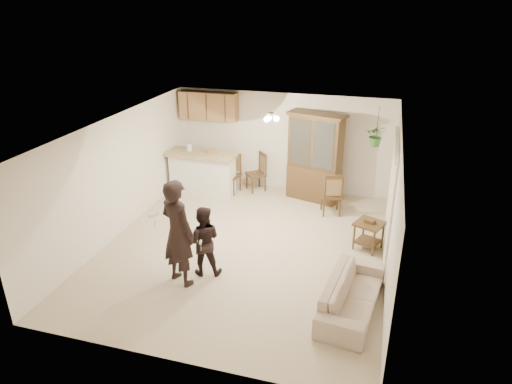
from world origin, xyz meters
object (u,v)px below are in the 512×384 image
(side_table, at_px, (368,235))
(adult, at_px, (178,237))
(child, at_px, (203,240))
(chair_hutch_left, at_px, (256,180))
(china_hutch, at_px, (315,158))
(chair_bar, at_px, (231,182))
(sofa, at_px, (353,290))
(chair_hutch_right, at_px, (331,202))

(side_table, bearing_deg, adult, -146.33)
(child, distance_m, side_table, 3.32)
(child, bearing_deg, chair_hutch_left, -103.36)
(china_hutch, height_order, chair_hutch_left, china_hutch)
(child, distance_m, chair_bar, 3.76)
(sofa, distance_m, child, 2.72)
(chair_bar, relative_size, chair_hutch_right, 0.99)
(side_table, distance_m, chair_hutch_left, 3.74)
(child, relative_size, chair_hutch_right, 1.31)
(sofa, height_order, child, child)
(child, height_order, side_table, child)
(child, relative_size, china_hutch, 0.62)
(china_hutch, distance_m, chair_bar, 2.26)
(side_table, height_order, chair_hutch_left, chair_hutch_left)
(chair_hutch_right, bearing_deg, chair_hutch_left, -38.73)
(adult, height_order, china_hutch, china_hutch)
(side_table, bearing_deg, china_hutch, 124.30)
(adult, xyz_separation_m, child, (0.30, 0.37, -0.22))
(child, relative_size, chair_hutch_left, 1.36)
(sofa, distance_m, side_table, 2.06)
(sofa, bearing_deg, side_table, 3.46)
(adult, bearing_deg, chair_hutch_left, -67.58)
(chair_hutch_right, bearing_deg, side_table, 106.99)
(chair_hutch_right, bearing_deg, sofa, 86.47)
(sofa, height_order, side_table, sofa)
(adult, height_order, chair_bar, adult)
(chair_bar, distance_m, chair_hutch_left, 0.66)
(sofa, relative_size, adult, 1.04)
(child, xyz_separation_m, china_hutch, (1.36, 3.85, 0.40))
(adult, height_order, chair_hutch_left, adult)
(sofa, bearing_deg, chair_hutch_left, 40.70)
(sofa, distance_m, chair_hutch_left, 5.16)
(adult, xyz_separation_m, chair_hutch_left, (0.14, 4.34, -0.62))
(child, bearing_deg, sofa, 157.09)
(child, height_order, chair_bar, child)
(adult, xyz_separation_m, side_table, (3.12, 2.08, -0.60))
(sofa, xyz_separation_m, adult, (-2.98, -0.02, 0.53))
(adult, relative_size, china_hutch, 0.83)
(chair_bar, height_order, chair_hutch_left, chair_bar)
(sofa, relative_size, chair_hutch_right, 1.83)
(adult, distance_m, chair_hutch_left, 4.38)
(adult, xyz_separation_m, chair_hutch_right, (2.19, 3.49, -0.61))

